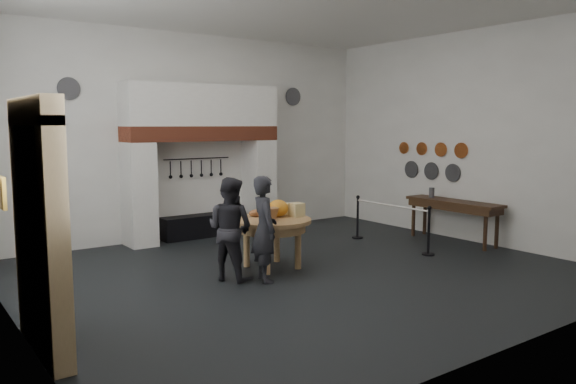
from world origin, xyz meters
TOP-DOWN VIEW (x-y plane):
  - floor at (0.00, 0.00)m, footprint 9.00×8.00m
  - ceiling at (0.00, 0.00)m, footprint 9.00×8.00m
  - wall_back at (0.00, 4.00)m, footprint 9.00×0.02m
  - wall_front at (0.00, -4.00)m, footprint 9.00×0.02m
  - wall_left at (-4.50, 0.00)m, footprint 0.02×8.00m
  - wall_right at (4.50, 0.00)m, footprint 0.02×8.00m
  - chimney_pier_left at (-1.48, 3.65)m, footprint 0.55×0.70m
  - chimney_pier_right at (1.48, 3.65)m, footprint 0.55×0.70m
  - hearth_brick_band at (0.00, 3.65)m, footprint 3.50×0.72m
  - chimney_hood at (0.00, 3.65)m, footprint 3.50×0.70m
  - iron_range at (0.00, 3.72)m, footprint 1.90×0.45m
  - utensil_rail at (0.00, 3.92)m, footprint 1.60×0.02m
  - door_recess at (-4.47, -1.00)m, footprint 0.04×1.10m
  - door_jamb_near at (-4.38, -1.70)m, footprint 0.22×0.30m
  - door_jamb_far at (-4.38, -0.30)m, footprint 0.22×0.30m
  - door_lintel at (-4.38, -1.00)m, footprint 0.22×1.70m
  - wall_plaque at (-4.45, 0.80)m, footprint 0.05×0.34m
  - work_table at (-0.28, 0.53)m, footprint 1.66×1.66m
  - pumpkin at (-0.08, 0.63)m, footprint 0.36×0.36m
  - cheese_block_big at (0.22, 0.48)m, footprint 0.22×0.22m
  - cheese_block_small at (0.20, 0.78)m, footprint 0.18×0.18m
  - wicker_basket at (-0.43, 0.38)m, footprint 0.39×0.39m
  - bread_loaf at (-0.38, 0.88)m, footprint 0.31×0.18m
  - visitor_near at (-0.84, -0.09)m, footprint 0.56×0.71m
  - visitor_far at (-1.24, 0.31)m, footprint 0.93×1.01m
  - side_table at (4.10, 0.07)m, footprint 0.55×2.20m
  - pewter_jug at (4.10, 0.67)m, footprint 0.12×0.12m
  - copper_pan_a at (4.46, 0.20)m, footprint 0.03×0.34m
  - copper_pan_b at (4.46, 0.75)m, footprint 0.03×0.32m
  - copper_pan_c at (4.46, 1.30)m, footprint 0.03×0.30m
  - copper_pan_d at (4.46, 1.85)m, footprint 0.03×0.28m
  - pewter_plate_left at (4.46, 0.40)m, footprint 0.03×0.40m
  - pewter_plate_mid at (4.46, 1.00)m, footprint 0.03×0.40m
  - pewter_plate_right at (4.46, 1.60)m, footprint 0.03×0.40m
  - pewter_plate_back_left at (-2.70, 3.96)m, footprint 0.44×0.03m
  - pewter_plate_back_right at (2.70, 3.96)m, footprint 0.44×0.03m
  - barrier_post_near at (2.71, -0.44)m, footprint 0.05×0.05m
  - barrier_post_far at (2.71, 1.56)m, footprint 0.05×0.05m
  - barrier_rope at (2.71, 0.56)m, footprint 0.04×2.00m

SIDE VIEW (x-z plane):
  - floor at x=0.00m, z-range -0.01..0.01m
  - iron_range at x=0.00m, z-range 0.00..0.50m
  - barrier_post_near at x=2.71m, z-range 0.00..0.90m
  - barrier_post_far at x=2.71m, z-range 0.00..0.90m
  - visitor_far at x=-1.24m, z-range 0.00..1.67m
  - work_table at x=-0.28m, z-range 0.80..0.88m
  - barrier_rope at x=2.71m, z-range 0.83..0.87m
  - visitor_near at x=-0.84m, z-range 0.00..1.70m
  - side_table at x=4.10m, z-range 0.84..0.90m
  - bread_loaf at x=-0.38m, z-range 0.87..1.01m
  - cheese_block_small at x=0.20m, z-range 0.88..1.07m
  - wicker_basket at x=-0.43m, z-range 0.88..1.09m
  - cheese_block_big at x=0.22m, z-range 0.88..1.11m
  - pewter_jug at x=4.10m, z-range 0.90..1.12m
  - pumpkin at x=-0.08m, z-range 0.88..1.18m
  - chimney_pier_left at x=-1.48m, z-range 0.00..2.15m
  - chimney_pier_right at x=1.48m, z-range 0.00..2.15m
  - door_recess at x=-4.47m, z-range 0.00..2.50m
  - door_jamb_near at x=-4.38m, z-range 0.00..2.60m
  - door_jamb_far at x=-4.38m, z-range 0.00..2.60m
  - pewter_plate_left at x=4.46m, z-range 1.25..1.65m
  - pewter_plate_mid at x=4.46m, z-range 1.25..1.65m
  - pewter_plate_right at x=4.46m, z-range 1.25..1.65m
  - wall_plaque at x=-4.45m, z-range 1.38..1.82m
  - utensil_rail at x=0.00m, z-range 1.74..1.76m
  - copper_pan_b at x=4.46m, z-range 1.79..2.11m
  - copper_pan_d at x=4.46m, z-range 1.81..2.09m
  - copper_pan_a at x=4.46m, z-range 1.78..2.12m
  - copper_pan_c at x=4.46m, z-range 1.80..2.10m
  - wall_back at x=0.00m, z-range 0.00..4.50m
  - wall_front at x=0.00m, z-range 0.00..4.50m
  - wall_left at x=-4.50m, z-range 0.00..4.50m
  - wall_right at x=4.50m, z-range 0.00..4.50m
  - hearth_brick_band at x=0.00m, z-range 2.15..2.47m
  - door_lintel at x=-4.38m, z-range 2.50..2.80m
  - chimney_hood at x=0.00m, z-range 2.47..3.37m
  - pewter_plate_back_left at x=-2.70m, z-range 2.98..3.42m
  - pewter_plate_back_right at x=2.70m, z-range 2.98..3.42m
  - ceiling at x=0.00m, z-range 4.49..4.51m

